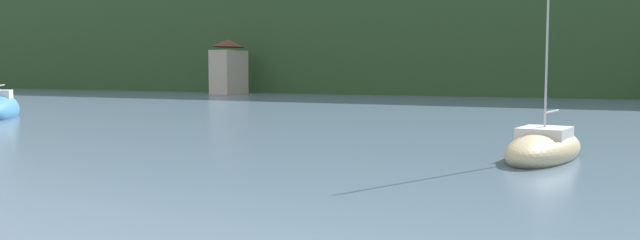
# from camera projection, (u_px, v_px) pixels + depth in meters

# --- Properties ---
(wooded_hillside) EXTENTS (352.00, 45.05, 40.49)m
(wooded_hillside) POSITION_uv_depth(u_px,v_px,m) (479.00, 35.00, 100.00)
(wooded_hillside) COLOR #2D4C28
(wooded_hillside) RESTS_ON ground_plane
(shore_building_west) EXTENTS (3.22, 5.32, 7.56)m
(shore_building_west) POSITION_uv_depth(u_px,v_px,m) (229.00, 67.00, 85.90)
(shore_building_west) COLOR #BCB29E
(shore_building_west) RESTS_ON ground_plane
(sailboat_mid_1) EXTENTS (2.51, 6.09, 8.25)m
(sailboat_mid_1) POSITION_uv_depth(u_px,v_px,m) (544.00, 148.00, 20.48)
(sailboat_mid_1) COLOR #CCBC8E
(sailboat_mid_1) RESTS_ON ground_plane
(sailboat_far_2) EXTENTS (7.29, 6.86, 10.13)m
(sailboat_far_2) POSITION_uv_depth(u_px,v_px,m) (0.00, 109.00, 39.93)
(sailboat_far_2) COLOR teal
(sailboat_far_2) RESTS_ON ground_plane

